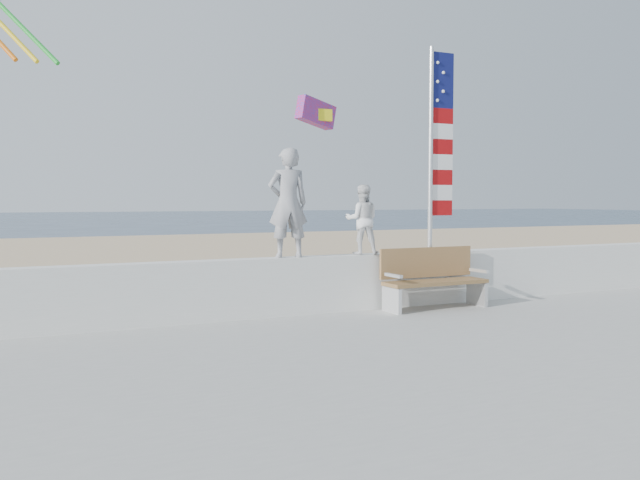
{
  "coord_description": "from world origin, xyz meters",
  "views": [
    {
      "loc": [
        -4.4,
        -7.67,
        1.97
      ],
      "look_at": [
        0.2,
        1.8,
        1.35
      ],
      "focal_mm": 38.0,
      "sensor_mm": 36.0,
      "label": 1
    }
  ],
  "objects_px": {
    "adult": "(288,203)",
    "bench": "(432,278)",
    "child": "(362,220)",
    "flag": "(437,141)"
  },
  "relations": [
    {
      "from": "child",
      "to": "bench",
      "type": "xyz_separation_m",
      "value": [
        1.08,
        -0.45,
        -0.96
      ]
    },
    {
      "from": "bench",
      "to": "child",
      "type": "bearing_deg",
      "value": 157.25
    },
    {
      "from": "bench",
      "to": "flag",
      "type": "bearing_deg",
      "value": 49.58
    },
    {
      "from": "child",
      "to": "bench",
      "type": "height_order",
      "value": "child"
    },
    {
      "from": "child",
      "to": "flag",
      "type": "relative_size",
      "value": 0.33
    },
    {
      "from": "adult",
      "to": "child",
      "type": "distance_m",
      "value": 1.35
    },
    {
      "from": "adult",
      "to": "bench",
      "type": "height_order",
      "value": "adult"
    },
    {
      "from": "adult",
      "to": "bench",
      "type": "bearing_deg",
      "value": 179.33
    },
    {
      "from": "flag",
      "to": "adult",
      "type": "bearing_deg",
      "value": 179.99
    },
    {
      "from": "flag",
      "to": "bench",
      "type": "bearing_deg",
      "value": -130.42
    }
  ]
}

